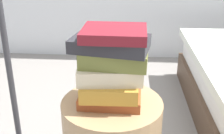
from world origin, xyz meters
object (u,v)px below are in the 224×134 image
Objects in this scene: book_cream at (109,73)px; book_maroon at (114,33)px; book_ochre at (110,87)px; book_olive at (114,57)px; book_charcoal at (110,44)px; book_rust at (110,98)px.

book_cream is 1.04× the size of book_maroon.
book_ochre is 0.86× the size of book_olive.
book_cream is 0.07m from book_olive.
book_ochre is 0.89× the size of book_cream.
book_cream is 0.98× the size of book_olive.
book_charcoal is 0.05m from book_maroon.
book_rust is 0.99× the size of book_cream.
book_ochre is 0.92× the size of book_maroon.
book_charcoal reaches higher than book_cream.
book_charcoal is (0.00, 0.02, 0.18)m from book_ochre.
book_charcoal reaches higher than book_rust.
book_maroon is (0.02, -0.01, 0.04)m from book_charcoal.
book_cream is 0.17m from book_maroon.
book_olive is at bearing 31.53° from book_cream.
book_maroon reaches higher than book_rust.
book_ochre reaches higher than book_rust.
book_charcoal is (-0.02, -0.00, 0.06)m from book_olive.
book_rust is at bearing -149.41° from book_maroon.
book_olive is at bearing 15.56° from book_charcoal.
book_cream is at bearing -138.49° from book_olive.
book_cream is 0.86× the size of book_charcoal.
book_maroon reaches higher than book_olive.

